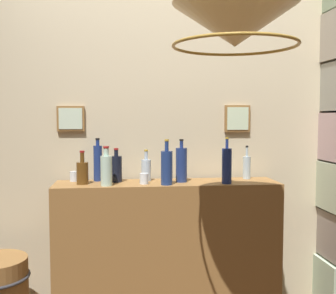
{
  "coord_description": "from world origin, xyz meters",
  "views": [
    {
      "loc": [
        -0.32,
        -2.04,
        1.45
      ],
      "look_at": [
        0.0,
        0.79,
        1.24
      ],
      "focal_mm": 44.87,
      "sensor_mm": 36.0,
      "label": 1
    }
  ],
  "objects": [
    {
      "name": "liquor_bottle_rye",
      "position": [
        -0.48,
        0.95,
        1.12
      ],
      "size": [
        0.06,
        0.06,
        0.3
      ],
      "color": "navy",
      "rests_on": "bar_shelf_unit"
    },
    {
      "name": "glass_tumbler_highball",
      "position": [
        -0.16,
        0.79,
        1.03
      ],
      "size": [
        0.06,
        0.06,
        0.07
      ],
      "color": "silver",
      "rests_on": "bar_shelf_unit"
    },
    {
      "name": "liquor_bottle_gin",
      "position": [
        -0.14,
        0.92,
        1.07
      ],
      "size": [
        0.07,
        0.07,
        0.22
      ],
      "color": "silver",
      "rests_on": "bar_shelf_unit"
    },
    {
      "name": "pendant_lamp",
      "position": [
        0.25,
        0.02,
        1.89
      ],
      "size": [
        0.63,
        0.63,
        0.54
      ],
      "color": "beige"
    },
    {
      "name": "liquor_bottle_whiskey",
      "position": [
        -0.02,
        0.73,
        1.11
      ],
      "size": [
        0.08,
        0.08,
        0.31
      ],
      "color": "navy",
      "rests_on": "bar_shelf_unit"
    },
    {
      "name": "glass_tumbler_rocks",
      "position": [
        -0.65,
        0.96,
        1.02
      ],
      "size": [
        0.06,
        0.06,
        0.07
      ],
      "color": "silver",
      "rests_on": "bar_shelf_unit"
    },
    {
      "name": "liquor_bottle_rum",
      "position": [
        0.4,
        0.74,
        1.12
      ],
      "size": [
        0.07,
        0.07,
        0.32
      ],
      "color": "navy",
      "rests_on": "bar_shelf_unit"
    },
    {
      "name": "liquor_bottle_sherry",
      "position": [
        -0.42,
        0.74,
        1.1
      ],
      "size": [
        0.08,
        0.08,
        0.26
      ],
      "color": "silver",
      "rests_on": "bar_shelf_unit"
    },
    {
      "name": "liquor_bottle_scotch",
      "position": [
        -0.35,
        0.89,
        1.09
      ],
      "size": [
        0.08,
        0.08,
        0.24
      ],
      "color": "black",
      "rests_on": "bar_shelf_unit"
    },
    {
      "name": "bar_shelf_unit",
      "position": [
        0.0,
        0.84,
        0.49
      ],
      "size": [
        1.55,
        0.36,
        0.99
      ],
      "primitive_type": "cube",
      "color": "olive",
      "rests_on": "ground"
    },
    {
      "name": "liquor_bottle_brandy",
      "position": [
        -0.58,
        0.82,
        1.07
      ],
      "size": [
        0.08,
        0.08,
        0.23
      ],
      "color": "#593815",
      "rests_on": "bar_shelf_unit"
    },
    {
      "name": "liquor_bottle_vermouth",
      "position": [
        0.6,
        0.94,
        1.08
      ],
      "size": [
        0.06,
        0.06,
        0.24
      ],
      "color": "silver",
      "rests_on": "bar_shelf_unit"
    },
    {
      "name": "panelled_rear_partition",
      "position": [
        -0.0,
        1.1,
        1.4
      ],
      "size": [
        3.08,
        0.15,
        2.65
      ],
      "color": "beige",
      "rests_on": "ground"
    },
    {
      "name": "liquor_bottle_port",
      "position": [
        0.1,
        0.84,
        1.11
      ],
      "size": [
        0.08,
        0.08,
        0.3
      ],
      "color": "navy",
      "rests_on": "bar_shelf_unit"
    }
  ]
}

